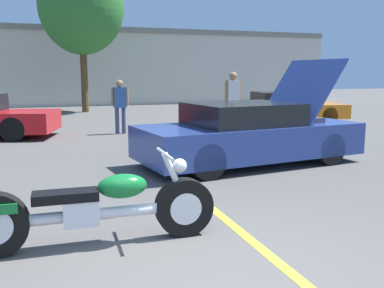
{
  "coord_description": "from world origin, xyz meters",
  "views": [
    {
      "loc": [
        -1.26,
        -3.13,
        1.8
      ],
      "look_at": [
        0.66,
        2.62,
        0.8
      ],
      "focal_mm": 40.0,
      "sensor_mm": 36.0,
      "label": 1
    }
  ],
  "objects_px": {
    "parked_car_right_row": "(285,108)",
    "spectator_near_motorcycle": "(120,102)",
    "tree_background": "(81,6)",
    "spectator_midground": "(233,97)",
    "motorcycle": "(95,209)",
    "show_car_hood_open": "(250,134)"
  },
  "relations": [
    {
      "from": "parked_car_right_row",
      "to": "spectator_near_motorcycle",
      "type": "bearing_deg",
      "value": -160.75
    },
    {
      "from": "tree_background",
      "to": "spectator_midground",
      "type": "bearing_deg",
      "value": -68.26
    },
    {
      "from": "motorcycle",
      "to": "show_car_hood_open",
      "type": "xyz_separation_m",
      "value": [
        3.38,
        3.26,
        0.21
      ]
    },
    {
      "from": "spectator_midground",
      "to": "spectator_near_motorcycle",
      "type": "bearing_deg",
      "value": 161.91
    },
    {
      "from": "spectator_near_motorcycle",
      "to": "parked_car_right_row",
      "type": "bearing_deg",
      "value": 10.85
    },
    {
      "from": "show_car_hood_open",
      "to": "spectator_midground",
      "type": "bearing_deg",
      "value": 62.61
    },
    {
      "from": "parked_car_right_row",
      "to": "spectator_near_motorcycle",
      "type": "height_order",
      "value": "spectator_near_motorcycle"
    },
    {
      "from": "parked_car_right_row",
      "to": "motorcycle",
      "type": "bearing_deg",
      "value": -121.08
    },
    {
      "from": "tree_background",
      "to": "show_car_hood_open",
      "type": "height_order",
      "value": "tree_background"
    },
    {
      "from": "motorcycle",
      "to": "tree_background",
      "type": "bearing_deg",
      "value": 86.86
    },
    {
      "from": "tree_background",
      "to": "spectator_midground",
      "type": "distance_m",
      "value": 10.46
    },
    {
      "from": "show_car_hood_open",
      "to": "parked_car_right_row",
      "type": "relative_size",
      "value": 1.04
    },
    {
      "from": "parked_car_right_row",
      "to": "spectator_midground",
      "type": "distance_m",
      "value": 3.91
    },
    {
      "from": "show_car_hood_open",
      "to": "parked_car_right_row",
      "type": "height_order",
      "value": "show_car_hood_open"
    },
    {
      "from": "tree_background",
      "to": "spectator_near_motorcycle",
      "type": "xyz_separation_m",
      "value": [
        0.39,
        -8.01,
        -3.93
      ]
    },
    {
      "from": "tree_background",
      "to": "spectator_near_motorcycle",
      "type": "height_order",
      "value": "tree_background"
    },
    {
      "from": "show_car_hood_open",
      "to": "spectator_midground",
      "type": "distance_m",
      "value": 4.45
    },
    {
      "from": "tree_background",
      "to": "show_car_hood_open",
      "type": "distance_m",
      "value": 14.07
    },
    {
      "from": "tree_background",
      "to": "spectator_near_motorcycle",
      "type": "relative_size",
      "value": 4.41
    },
    {
      "from": "tree_background",
      "to": "show_car_hood_open",
      "type": "bearing_deg",
      "value": -80.78
    },
    {
      "from": "motorcycle",
      "to": "parked_car_right_row",
      "type": "height_order",
      "value": "parked_car_right_row"
    },
    {
      "from": "show_car_hood_open",
      "to": "tree_background",
      "type": "bearing_deg",
      "value": 91.22
    }
  ]
}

